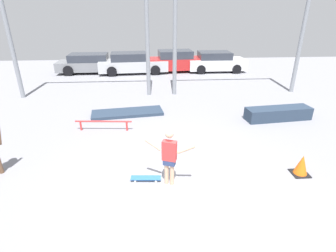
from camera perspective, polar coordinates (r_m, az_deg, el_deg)
name	(u,v)px	position (r m, az deg, el deg)	size (l,w,h in m)	color
ground_plane	(176,175)	(7.05, 1.69, -10.64)	(36.00, 36.00, 0.00)	gray
skateboarder	(169,155)	(6.30, 0.30, -6.32)	(1.20, 0.52, 1.47)	#DBAD89
skateboard	(146,178)	(6.85, -4.85, -11.21)	(0.78, 0.29, 0.08)	#2D66B2
grind_box	(278,114)	(11.25, 22.83, 2.52)	(2.59, 0.68, 0.49)	#28384C
manual_pad	(127,113)	(11.10, -8.82, 2.88)	(2.92, 0.98, 0.12)	#28384C
grind_rail	(103,123)	(9.67, -13.87, 0.67)	(2.03, 0.23, 0.38)	red
canopy_support_left	(76,10)	(13.41, -19.38, 22.65)	(6.47, 0.20, 6.46)	gray
canopy_support_right	(242,10)	(13.76, 15.85, 23.06)	(6.47, 0.20, 6.46)	gray
parked_car_grey	(91,63)	(19.25, -16.38, 12.94)	(4.64, 2.01, 1.28)	slate
parked_car_silver	(133,63)	(18.54, -7.72, 13.40)	(4.71, 2.17, 1.38)	#B7BABF
parked_car_red	(177,61)	(18.93, 1.96, 13.91)	(4.26, 2.09, 1.44)	red
parked_car_white	(216,62)	(19.27, 10.35, 13.58)	(3.96, 1.97, 1.35)	white
traffic_cone	(302,165)	(7.78, 27.08, -7.60)	(0.44, 0.44, 0.56)	black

